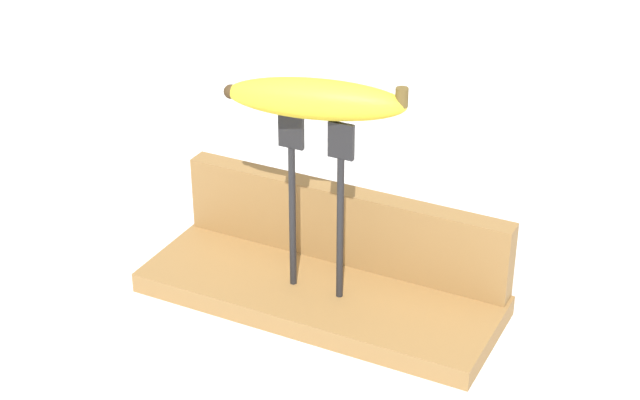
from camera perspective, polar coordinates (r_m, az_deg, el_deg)
ground_plane at (r=1.07m, az=0.00°, el=-5.76°), size 3.00×3.00×0.00m
wooden_board at (r=1.06m, az=0.00°, el=-5.28°), size 0.37×0.14×0.02m
board_backstop at (r=1.08m, az=1.38°, el=-1.40°), size 0.37×0.02×0.08m
fork_stand_center at (r=0.99m, az=-0.23°, el=0.51°), size 0.08×0.01×0.19m
banana_raised_center at (r=0.95m, az=-0.24°, el=5.68°), size 0.18×0.08×0.04m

